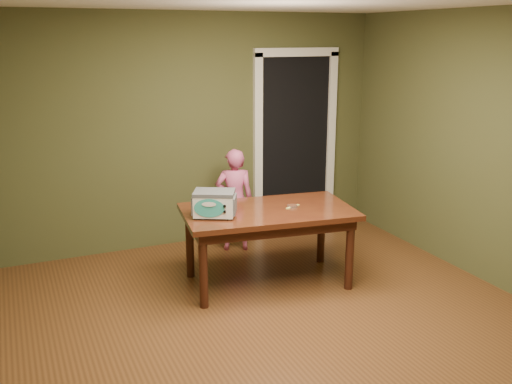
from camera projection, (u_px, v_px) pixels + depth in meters
floor at (292, 338)px, 4.56m from camera, size 5.00×5.00×0.00m
room_shell at (296, 126)px, 4.10m from camera, size 4.52×5.02×2.61m
doorway at (284, 140)px, 7.23m from camera, size 1.10×0.66×2.25m
dining_table at (268, 219)px, 5.42m from camera, size 1.71×1.11×0.75m
toy_oven at (214, 203)px, 5.15m from camera, size 0.45×0.40×0.24m
baking_pan at (292, 206)px, 5.45m from camera, size 0.10×0.10×0.02m
spatula at (293, 207)px, 5.46m from camera, size 0.18×0.09×0.01m
child at (235, 200)px, 6.32m from camera, size 0.49×0.40×1.15m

